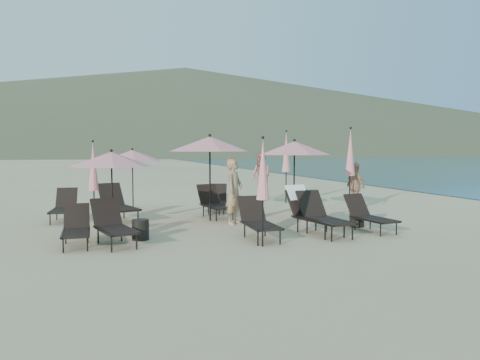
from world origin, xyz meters
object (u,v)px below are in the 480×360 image
object	(u,v)px
beachgoer_b	(261,177)
umbrella_open_2	(294,148)
lounger_4	(311,211)
umbrella_closed_0	(263,170)
beachgoer_a	(234,191)
lounger_0	(76,227)
umbrella_open_0	(111,159)
lounger_6	(64,206)
side_table_0	(140,230)
lounger_3	(323,215)
umbrella_closed_2	(93,167)
lounger_9	(217,199)
lounger_2	(258,220)
lounger_5	(369,215)
umbrella_closed_3	(286,152)
beachgoer_c	(356,186)
umbrella_open_3	(132,155)
umbrella_closed_1	(350,153)
lounger_1	(113,224)
umbrella_open_1	(210,144)
side_table_1	(357,218)
lounger_7	(118,204)
lounger_8	(214,202)

from	to	relation	value
beachgoer_b	umbrella_open_2	bearing A→B (deg)	-25.92
lounger_4	umbrella_closed_0	bearing A→B (deg)	-154.85
beachgoer_a	beachgoer_b	size ratio (longest dim) A/B	0.96
lounger_0	beachgoer_a	bearing A→B (deg)	22.54
umbrella_open_0	lounger_6	bearing A→B (deg)	113.44
umbrella_closed_0	side_table_0	distance (m)	3.17
lounger_3	umbrella_closed_2	distance (m)	6.00
lounger_0	lounger_9	bearing A→B (deg)	45.01
umbrella_open_2	lounger_2	bearing A→B (deg)	-128.91
side_table_0	umbrella_closed_0	bearing A→B (deg)	-33.15
lounger_5	beachgoer_a	world-z (taller)	beachgoer_a
umbrella_closed_3	beachgoer_c	world-z (taller)	umbrella_closed_3
umbrella_open_3	lounger_0	bearing A→B (deg)	-107.77
lounger_2	umbrella_closed_1	world-z (taller)	umbrella_closed_1
lounger_4	beachgoer_c	distance (m)	4.72
lounger_0	lounger_6	world-z (taller)	lounger_6
umbrella_closed_3	lounger_6	bearing A→B (deg)	-165.54
umbrella_closed_2	lounger_5	bearing A→B (deg)	-22.13
lounger_1	umbrella_open_3	xyz separation A→B (m)	(0.95, 5.44, 1.39)
lounger_3	lounger_4	world-z (taller)	lounger_4
umbrella_closed_0	beachgoer_a	bearing A→B (deg)	84.07
beachgoer_a	umbrella_open_1	bearing A→B (deg)	73.73
lounger_0	side_table_1	size ratio (longest dim) A/B	3.23
lounger_5	umbrella_open_1	distance (m)	4.76
umbrella_open_1	umbrella_closed_0	xyz separation A→B (m)	(0.17, -3.72, -0.57)
umbrella_open_0	umbrella_closed_0	size ratio (longest dim) A/B	0.88
lounger_1	umbrella_closed_1	world-z (taller)	umbrella_closed_1
lounger_5	umbrella_closed_2	world-z (taller)	umbrella_closed_2
lounger_2	umbrella_closed_2	size ratio (longest dim) A/B	0.71
side_table_1	umbrella_open_1	bearing A→B (deg)	147.77
umbrella_open_0	lounger_4	bearing A→B (deg)	-13.34
umbrella_open_2	beachgoer_a	xyz separation A→B (m)	(-2.03, -0.50, -1.18)
lounger_3	side_table_0	bearing A→B (deg)	166.88
lounger_7	umbrella_open_2	world-z (taller)	umbrella_open_2
lounger_4	umbrella_closed_0	xyz separation A→B (m)	(-1.73, -1.17, 1.09)
umbrella_closed_3	lounger_0	bearing A→B (deg)	-142.55
umbrella_open_0	beachgoer_c	world-z (taller)	umbrella_open_0
lounger_0	lounger_9	xyz separation A→B (m)	(4.30, 4.16, 0.02)
umbrella_open_1	lounger_8	bearing A→B (deg)	64.98
lounger_5	umbrella_closed_3	size ratio (longest dim) A/B	0.58
lounger_6	side_table_0	bearing A→B (deg)	-56.35
lounger_2	lounger_3	bearing A→B (deg)	1.91
umbrella_open_3	side_table_1	xyz separation A→B (m)	(5.33, -5.13, -1.61)
umbrella_closed_0	umbrella_closed_1	xyz separation A→B (m)	(4.66, 4.16, 0.30)
lounger_4	lounger_8	distance (m)	3.59
lounger_1	umbrella_closed_3	world-z (taller)	umbrella_closed_3
lounger_4	lounger_0	bearing A→B (deg)	169.01
side_table_1	lounger_5	bearing A→B (deg)	-95.50
umbrella_open_0	umbrella_closed_2	world-z (taller)	umbrella_closed_2
umbrella_closed_3	beachgoer_a	distance (m)	5.39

